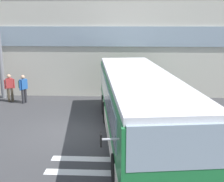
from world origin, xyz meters
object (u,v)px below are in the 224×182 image
passenger_near_column (10,87)px  bus_main_foreground (139,108)px  passenger_by_doorway (23,87)px  entry_support_column (1,65)px

passenger_near_column → bus_main_foreground: bearing=-34.6°
passenger_near_column → passenger_by_doorway: bearing=-12.3°
passenger_near_column → passenger_by_doorway: 0.91m
passenger_near_column → passenger_by_doorway: (0.89, -0.19, 0.03)m
passenger_by_doorway → bus_main_foreground: bearing=-37.0°
bus_main_foreground → passenger_by_doorway: bus_main_foreground is taller
entry_support_column → bus_main_foreground: bearing=-36.1°
entry_support_column → passenger_near_column: entry_support_column is taller
passenger_near_column → passenger_by_doorway: size_ratio=1.00×
entry_support_column → passenger_near_column: bearing=-47.5°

